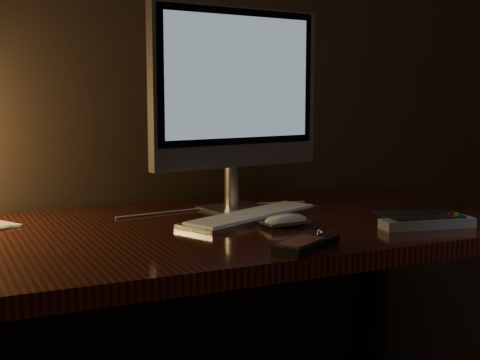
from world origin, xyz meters
name	(u,v)px	position (x,y,z in m)	size (l,w,h in m)	color
desk	(189,272)	(0.00, 1.93, 0.62)	(1.60, 0.75, 0.75)	#3E150E
monitor	(237,92)	(0.17, 2.01, 1.06)	(0.50, 0.17, 0.52)	silver
keyboard	(252,216)	(0.15, 1.88, 0.76)	(0.42, 0.12, 0.02)	silver
mousepad	(424,216)	(0.55, 1.72, 0.75)	(0.21, 0.17, 0.00)	black
mouse	(286,222)	(0.18, 1.76, 0.76)	(0.11, 0.06, 0.02)	white
media_remote	(306,244)	(0.10, 1.54, 0.76)	(0.18, 0.14, 0.03)	black
tv_remote	(427,222)	(0.46, 1.61, 0.76)	(0.23, 0.09, 0.03)	gray
cable	(216,208)	(0.12, 2.04, 0.75)	(0.00, 0.00, 0.54)	white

